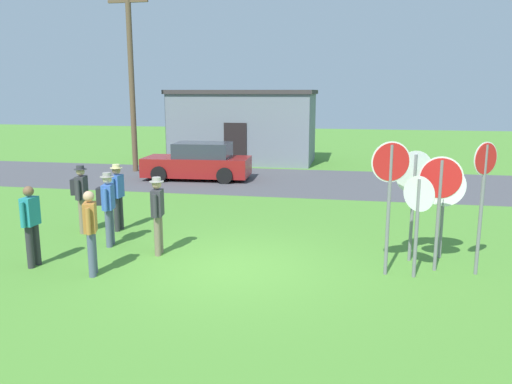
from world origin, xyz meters
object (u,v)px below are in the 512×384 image
stop_sign_rear_left (390,184)px  person_in_blue (31,222)px  utility_pole (131,78)px  stop_sign_leaning_left (483,188)px  person_on_left (108,204)px  person_in_dark_shirt (81,194)px  stop_sign_far_back (440,193)px  person_in_teal (91,228)px  stop_sign_center_cluster (418,210)px  stop_sign_tallest (414,185)px  stop_sign_low_front (444,195)px  person_near_signs (158,211)px  person_holding_notes (118,193)px  parked_car_on_street (198,163)px

stop_sign_rear_left → person_in_blue: stop_sign_rear_left is taller
person_in_blue → utility_pole: bearing=104.9°
person_in_blue → stop_sign_leaning_left: bearing=8.0°
person_on_left → person_in_dark_shirt: same height
stop_sign_far_back → person_in_teal: (-6.66, -1.55, -0.65)m
stop_sign_center_cluster → stop_sign_far_back: size_ratio=0.86×
stop_sign_tallest → stop_sign_leaning_left: bearing=-26.2°
stop_sign_center_cluster → stop_sign_rear_left: (-0.54, 0.05, 0.46)m
stop_sign_low_front → stop_sign_rear_left: bearing=-132.5°
utility_pole → person_near_signs: 12.79m
person_near_signs → person_holding_notes: same height
stop_sign_low_front → stop_sign_leaning_left: (0.54, -0.98, 0.36)m
utility_pole → stop_sign_tallest: utility_pole is taller
stop_sign_far_back → person_holding_notes: stop_sign_far_back is taller
stop_sign_rear_left → stop_sign_tallest: bearing=59.9°
stop_sign_rear_left → person_on_left: (-6.26, 0.72, -0.80)m
person_in_blue → stop_sign_low_front: bearing=15.0°
parked_car_on_street → person_in_blue: person_in_blue is taller
stop_sign_tallest → stop_sign_far_back: size_ratio=1.02×
person_in_teal → person_holding_notes: 3.30m
person_in_teal → person_holding_notes: (-0.98, 3.15, 0.03)m
stop_sign_low_front → person_in_blue: (-8.34, -2.23, -0.44)m
parked_car_on_street → person_holding_notes: bearing=-87.7°
stop_sign_rear_left → person_in_teal: (-5.67, -1.13, -0.86)m
stop_sign_low_front → stop_sign_center_cluster: (-0.68, -1.38, -0.04)m
person_holding_notes → utility_pole: bearing=111.8°
utility_pole → person_near_signs: bearing=-63.5°
person_in_teal → person_in_dark_shirt: bearing=122.7°
stop_sign_center_cluster → person_in_blue: bearing=-173.7°
stop_sign_tallest → person_in_teal: stop_sign_tallest is taller
parked_car_on_street → stop_sign_far_back: (7.95, -9.53, 0.92)m
person_in_teal → person_in_dark_shirt: (-1.79, 2.79, 0.06)m
parked_car_on_street → person_in_blue: size_ratio=2.60×
utility_pole → person_in_blue: 13.16m
stop_sign_tallest → stop_sign_far_back: stop_sign_tallest is taller
person_in_blue → person_holding_notes: (0.47, 2.92, 0.03)m
stop_sign_tallest → person_holding_notes: size_ratio=1.36×
person_in_dark_shirt → person_holding_notes: 0.89m
person_near_signs → stop_sign_leaning_left: bearing=0.1°
stop_sign_tallest → person_on_left: size_ratio=1.36×
stop_sign_low_front → stop_sign_tallest: bearing=-150.4°
stop_sign_tallest → person_near_signs: stop_sign_tallest is taller
utility_pole → stop_sign_tallest: bearing=-43.8°
stop_sign_center_cluster → person_near_signs: 5.44m
stop_sign_rear_left → person_holding_notes: (-6.64, 2.02, -0.83)m
stop_sign_low_front → person_holding_notes: (-7.86, 0.69, -0.40)m
stop_sign_tallest → stop_sign_low_front: bearing=29.6°
person_on_left → stop_sign_center_cluster: bearing=-6.5°
stop_sign_tallest → stop_sign_far_back: 0.69m
parked_car_on_street → stop_sign_rear_left: size_ratio=1.66×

